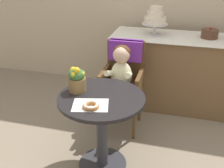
% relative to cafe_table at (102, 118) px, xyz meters
% --- Properties ---
extents(ground_plane, '(8.00, 8.00, 0.00)m').
position_rel_cafe_table_xyz_m(ground_plane, '(0.00, 0.00, -0.51)').
color(ground_plane, gray).
extents(cafe_table, '(0.72, 0.72, 0.72)m').
position_rel_cafe_table_xyz_m(cafe_table, '(0.00, 0.00, 0.00)').
color(cafe_table, black).
rests_on(cafe_table, ground).
extents(wicker_chair, '(0.42, 0.45, 0.95)m').
position_rel_cafe_table_xyz_m(wicker_chair, '(0.02, 0.74, 0.13)').
color(wicker_chair, brown).
rests_on(wicker_chair, ground).
extents(seated_child, '(0.27, 0.32, 0.73)m').
position_rel_cafe_table_xyz_m(seated_child, '(0.02, 0.59, 0.17)').
color(seated_child, beige).
rests_on(seated_child, ground).
extents(paper_napkin, '(0.31, 0.26, 0.00)m').
position_rel_cafe_table_xyz_m(paper_napkin, '(-0.04, -0.16, 0.21)').
color(paper_napkin, white).
rests_on(paper_napkin, cafe_table).
extents(donut_front, '(0.13, 0.13, 0.04)m').
position_rel_cafe_table_xyz_m(donut_front, '(-0.02, -0.19, 0.23)').
color(donut_front, '#AD7542').
rests_on(donut_front, cafe_table).
extents(flower_vase, '(0.15, 0.15, 0.22)m').
position_rel_cafe_table_xyz_m(flower_vase, '(-0.23, 0.05, 0.32)').
color(flower_vase, brown).
rests_on(flower_vase, cafe_table).
extents(display_counter, '(1.56, 0.62, 0.90)m').
position_rel_cafe_table_xyz_m(display_counter, '(0.55, 1.30, -0.05)').
color(display_counter, brown).
rests_on(display_counter, ground).
extents(tiered_cake_stand, '(0.30, 0.30, 0.33)m').
position_rel_cafe_table_xyz_m(tiered_cake_stand, '(0.26, 1.30, 0.59)').
color(tiered_cake_stand, silver).
rests_on(tiered_cake_stand, display_counter).
extents(round_layer_cake, '(0.19, 0.19, 0.13)m').
position_rel_cafe_table_xyz_m(round_layer_cake, '(0.88, 1.33, 0.44)').
color(round_layer_cake, '#4C2D1E').
rests_on(round_layer_cake, display_counter).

